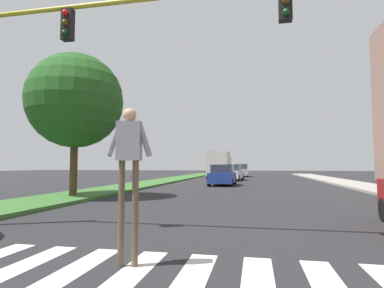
{
  "coord_description": "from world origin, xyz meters",
  "views": [
    {
      "loc": [
        0.88,
        3.7,
        1.57
      ],
      "look_at": [
        -1.89,
        17.43,
        2.53
      ],
      "focal_mm": 29.18,
      "sensor_mm": 36.0,
      "label": 1
    }
  ],
  "objects_px": {
    "sedan_midblock": "(223,176)",
    "tree_mid": "(75,101)",
    "pedestrian_performer": "(129,160)",
    "sedan_far_horizon": "(242,171)",
    "truck_box_delivery": "(219,165)",
    "sedan_distant": "(233,173)",
    "traffic_light_gantry": "(67,52)"
  },
  "relations": [
    {
      "from": "sedan_distant",
      "to": "traffic_light_gantry",
      "type": "bearing_deg",
      "value": -94.91
    },
    {
      "from": "traffic_light_gantry",
      "to": "sedan_midblock",
      "type": "xyz_separation_m",
      "value": [
        2.04,
        17.84,
        -3.63
      ]
    },
    {
      "from": "traffic_light_gantry",
      "to": "pedestrian_performer",
      "type": "distance_m",
      "value": 4.35
    },
    {
      "from": "traffic_light_gantry",
      "to": "truck_box_delivery",
      "type": "xyz_separation_m",
      "value": [
        0.5,
        29.36,
        -2.76
      ]
    },
    {
      "from": "sedan_midblock",
      "to": "sedan_distant",
      "type": "xyz_separation_m",
      "value": [
        0.21,
        8.36,
        0.01
      ]
    },
    {
      "from": "traffic_light_gantry",
      "to": "truck_box_delivery",
      "type": "relative_size",
      "value": 1.56
    },
    {
      "from": "pedestrian_performer",
      "to": "tree_mid",
      "type": "bearing_deg",
      "value": 126.29
    },
    {
      "from": "traffic_light_gantry",
      "to": "sedan_far_horizon",
      "type": "bearing_deg",
      "value": 85.92
    },
    {
      "from": "sedan_midblock",
      "to": "traffic_light_gantry",
      "type": "bearing_deg",
      "value": -96.53
    },
    {
      "from": "pedestrian_performer",
      "to": "sedan_distant",
      "type": "height_order",
      "value": "pedestrian_performer"
    },
    {
      "from": "traffic_light_gantry",
      "to": "truck_box_delivery",
      "type": "height_order",
      "value": "traffic_light_gantry"
    },
    {
      "from": "traffic_light_gantry",
      "to": "pedestrian_performer",
      "type": "height_order",
      "value": "traffic_light_gantry"
    },
    {
      "from": "pedestrian_performer",
      "to": "sedan_midblock",
      "type": "bearing_deg",
      "value": 91.58
    },
    {
      "from": "pedestrian_performer",
      "to": "sedan_far_horizon",
      "type": "height_order",
      "value": "pedestrian_performer"
    },
    {
      "from": "tree_mid",
      "to": "traffic_light_gantry",
      "type": "relative_size",
      "value": 0.72
    },
    {
      "from": "traffic_light_gantry",
      "to": "sedan_distant",
      "type": "xyz_separation_m",
      "value": [
        2.25,
        26.21,
        -3.62
      ]
    },
    {
      "from": "traffic_light_gantry",
      "to": "sedan_distant",
      "type": "height_order",
      "value": "traffic_light_gantry"
    },
    {
      "from": "tree_mid",
      "to": "pedestrian_performer",
      "type": "height_order",
      "value": "tree_mid"
    },
    {
      "from": "traffic_light_gantry",
      "to": "sedan_midblock",
      "type": "relative_size",
      "value": 2.33
    },
    {
      "from": "sedan_midblock",
      "to": "truck_box_delivery",
      "type": "xyz_separation_m",
      "value": [
        -1.54,
        11.51,
        0.87
      ]
    },
    {
      "from": "sedan_distant",
      "to": "truck_box_delivery",
      "type": "relative_size",
      "value": 0.71
    },
    {
      "from": "sedan_midblock",
      "to": "sedan_distant",
      "type": "bearing_deg",
      "value": 88.57
    },
    {
      "from": "sedan_far_horizon",
      "to": "traffic_light_gantry",
      "type": "bearing_deg",
      "value": -94.08
    },
    {
      "from": "truck_box_delivery",
      "to": "sedan_far_horizon",
      "type": "bearing_deg",
      "value": 75.38
    },
    {
      "from": "sedan_midblock",
      "to": "tree_mid",
      "type": "bearing_deg",
      "value": -120.01
    },
    {
      "from": "sedan_midblock",
      "to": "sedan_far_horizon",
      "type": "xyz_separation_m",
      "value": [
        0.65,
        19.9,
        0.04
      ]
    },
    {
      "from": "tree_mid",
      "to": "sedan_distant",
      "type": "distance_m",
      "value": 20.6
    },
    {
      "from": "tree_mid",
      "to": "sedan_midblock",
      "type": "xyz_separation_m",
      "value": [
        6.23,
        10.79,
        -4.02
      ]
    },
    {
      "from": "tree_mid",
      "to": "truck_box_delivery",
      "type": "distance_m",
      "value": 23.0
    },
    {
      "from": "sedan_far_horizon",
      "to": "truck_box_delivery",
      "type": "height_order",
      "value": "truck_box_delivery"
    },
    {
      "from": "tree_mid",
      "to": "truck_box_delivery",
      "type": "relative_size",
      "value": 1.13
    },
    {
      "from": "traffic_light_gantry",
      "to": "sedan_distant",
      "type": "relative_size",
      "value": 2.21
    }
  ]
}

